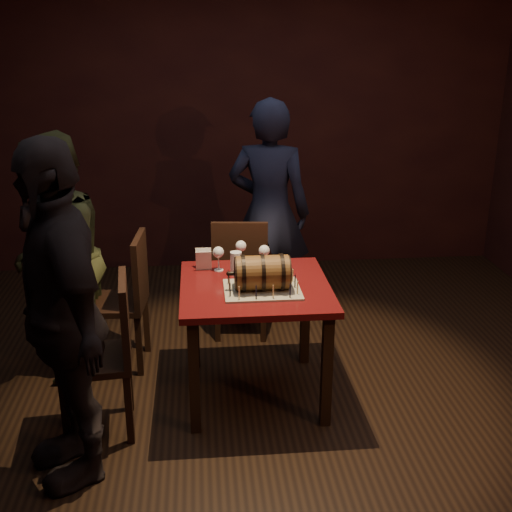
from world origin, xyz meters
name	(u,v)px	position (x,y,z in m)	size (l,w,h in m)	color
room_shell	(271,183)	(0.00, 0.00, 1.40)	(5.04, 5.04, 2.80)	black
pub_table	(255,301)	(-0.08, 0.09, 0.64)	(0.90, 0.90, 0.75)	#460B0E
cake_board	(262,290)	(-0.05, 0.00, 0.76)	(0.45, 0.35, 0.01)	#9D967E
barrel_cake	(262,273)	(-0.05, 0.00, 0.86)	(0.37, 0.22, 0.22)	brown
birthday_candles	(262,282)	(-0.05, 0.00, 0.80)	(0.40, 0.30, 0.09)	#DCC484
wine_glass_left	(218,253)	(-0.29, 0.35, 0.87)	(0.07, 0.07, 0.16)	silver
wine_glass_mid	(241,247)	(-0.14, 0.46, 0.87)	(0.07, 0.07, 0.16)	silver
wine_glass_right	(264,252)	(0.00, 0.36, 0.87)	(0.07, 0.07, 0.16)	silver
pint_of_ale	(236,264)	(-0.19, 0.27, 0.82)	(0.07, 0.07, 0.15)	silver
menu_card	(204,260)	(-0.39, 0.38, 0.81)	(0.10, 0.05, 0.13)	white
chair_back	(240,272)	(-0.12, 0.91, 0.52)	(0.44, 0.44, 0.93)	black
chair_left_rear	(127,294)	(-0.91, 0.57, 0.52)	(0.43, 0.43, 0.93)	black
chair_left_front	(109,347)	(-0.93, -0.20, 0.52)	(0.44, 0.44, 0.93)	black
person_back	(269,212)	(0.13, 1.26, 0.87)	(0.64, 0.42, 1.74)	black
person_left_rear	(56,259)	(-1.33, 0.50, 0.81)	(0.79, 0.61, 1.62)	#33361B
person_left_front	(61,316)	(-1.09, -0.55, 0.89)	(1.04, 0.43, 1.77)	black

